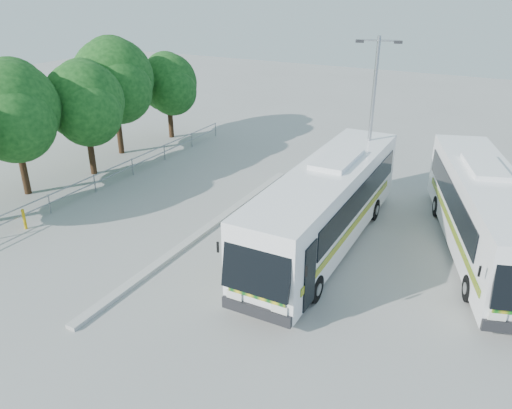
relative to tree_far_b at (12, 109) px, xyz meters
The scene contains 11 objects.
ground 13.85m from the tree_far_b, ahead, with size 100.00×100.00×0.00m, color #9B9B96.
kerb_divider 11.65m from the tree_far_b, ahead, with size 0.40×16.00×0.15m, color #B2B2AD.
railing 5.62m from the tree_far_b, 42.90° to the left, with size 0.06×22.00×1.00m.
tree_far_b is the anchor object (origin of this frame).
tree_far_c 4.01m from the tree_far_b, 77.09° to the left, with size 4.97×4.69×6.49m.
tree_far_d 7.61m from the tree_far_b, 92.23° to the left, with size 5.62×5.30×7.33m.
tree_far_e 12.13m from the tree_far_b, 88.17° to the left, with size 4.54×4.28×5.92m.
coach_main 16.27m from the tree_far_b, ahead, with size 2.70×12.59×3.49m.
coach_adjacent 22.42m from the tree_far_b, 11.97° to the left, with size 6.02×12.09×3.32m.
lamppost 17.57m from the tree_far_b, 22.44° to the left, with size 1.99×0.67×8.21m.
bollard 6.01m from the tree_far_b, 41.12° to the right, with size 0.13×0.13×0.96m, color #CB9D0B.
Camera 1 is at (9.22, -14.70, 10.41)m, focal length 35.00 mm.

